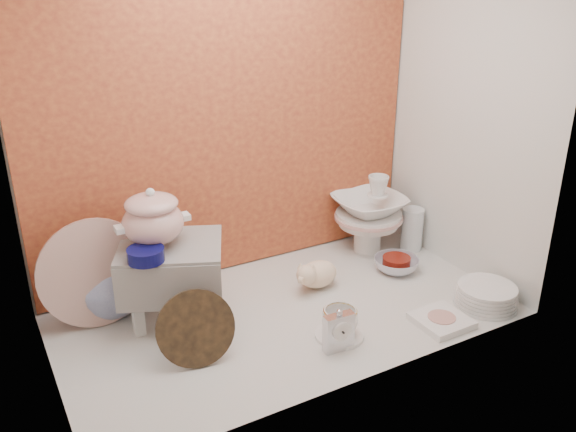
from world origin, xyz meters
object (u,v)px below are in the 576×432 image
Objects in this scene: mantel_clock at (339,330)px; soup_tureen at (152,217)px; blue_white_vase at (109,282)px; porcelain_tower at (369,214)px; floral_platter at (95,273)px; dinner_plate_stack at (486,295)px; plush_pig at (318,274)px; step_stool at (173,282)px; crystal_bowl at (396,265)px; gold_rim_teacup at (340,321)px.

soup_tureen is at bearing 136.90° from mantel_clock.
porcelain_tower reaches higher than blue_white_vase.
soup_tureen is 0.33m from floral_platter.
plush_pig is at bearing 138.53° from dinner_plate_stack.
step_stool is at bearing -24.14° from floral_platter.
step_stool is 1.88× the size of crystal_bowl.
gold_rim_teacup reaches higher than crystal_bowl.
plush_pig is 1.09× the size of crystal_bowl.
porcelain_tower is at bearing 99.99° from dinner_plate_stack.
step_stool is at bearing 174.96° from plush_pig.
floral_platter is 1.67× the size of dinner_plate_stack.
soup_tureen is at bearing -43.23° from blue_white_vase.
blue_white_vase is at bearing 40.02° from floral_platter.
plush_pig is at bearing 173.07° from crystal_bowl.
blue_white_vase is 1.06× the size of dinner_plate_stack.
mantel_clock is at bearing -40.91° from floral_platter.
crystal_bowl is (-0.14, 0.42, -0.01)m from dinner_plate_stack.
soup_tureen is at bearing 155.30° from dinner_plate_stack.
floral_platter reaches higher than dinner_plate_stack.
gold_rim_teacup is (0.55, -0.45, -0.38)m from soup_tureen.
floral_platter is 2.58× the size of mantel_clock.
plush_pig is at bearing -15.78° from blue_white_vase.
mantel_clock is at bearing -133.16° from porcelain_tower.
dinner_plate_stack is 1.27× the size of crystal_bowl.
floral_platter is 3.21× the size of gold_rim_teacup.
soup_tureen is 0.79m from plush_pig.
step_stool is at bearing 139.10° from gold_rim_teacup.
soup_tureen is 0.38m from blue_white_vase.
dinner_plate_stack is (1.22, -0.56, -0.40)m from soup_tureen.
gold_rim_teacup is (0.77, -0.55, -0.15)m from floral_platter.
soup_tureen is 2.01× the size of gold_rim_teacup.
step_stool reaches higher than crystal_bowl.
soup_tureen is at bearing 173.90° from plush_pig.
gold_rim_teacup is at bearing -39.25° from soup_tureen.
porcelain_tower is at bearing 46.19° from gold_rim_teacup.
soup_tureen reaches higher than blue_white_vase.
blue_white_vase is at bearing 165.50° from plush_pig.
step_stool is 0.30m from floral_platter.
dinner_plate_stack reaches higher than crystal_bowl.
step_stool reaches higher than plush_pig.
step_stool reaches higher than mantel_clock.
blue_white_vase is at bearing 137.55° from mantel_clock.
dinner_plate_stack is at bearing -9.15° from gold_rim_teacup.
floral_platter is 2.11× the size of crystal_bowl.
blue_white_vase is at bearing 165.63° from step_stool.
plush_pig is at bearing -11.95° from floral_platter.
gold_rim_teacup is (0.05, 0.07, -0.02)m from mantel_clock.
mantel_clock is (0.72, -0.62, -0.13)m from floral_platter.
plush_pig is 0.39m from gold_rim_teacup.
mantel_clock is 0.65× the size of dinner_plate_stack.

